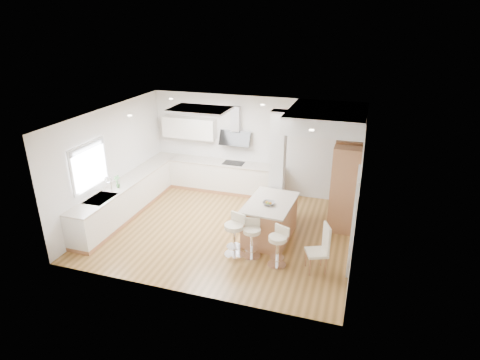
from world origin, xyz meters
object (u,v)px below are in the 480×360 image
at_px(peninsula, 270,220).
at_px(bar_stool_a, 235,233).
at_px(bar_stool_b, 252,236).
at_px(bar_stool_c, 278,245).
at_px(dining_chair, 321,247).

relative_size(peninsula, bar_stool_a, 1.66).
xyz_separation_m(bar_stool_b, bar_stool_c, (0.60, -0.17, 0.01)).
bearing_deg(bar_stool_b, bar_stool_c, -29.93).
xyz_separation_m(peninsula, bar_stool_b, (-0.18, -0.88, 0.02)).
bearing_deg(bar_stool_b, bar_stool_a, 173.27).
xyz_separation_m(bar_stool_b, dining_chair, (1.47, -0.08, 0.07)).
xyz_separation_m(peninsula, dining_chair, (1.29, -0.96, 0.09)).
bearing_deg(peninsula, bar_stool_c, -64.35).
height_order(bar_stool_a, bar_stool_c, bar_stool_a).
distance_m(bar_stool_c, dining_chair, 0.87).
distance_m(peninsula, bar_stool_a, 1.09).
height_order(peninsula, bar_stool_c, peninsula).
distance_m(bar_stool_b, bar_stool_c, 0.63).
height_order(bar_stool_a, bar_stool_b, bar_stool_a).
xyz_separation_m(bar_stool_a, bar_stool_c, (0.97, -0.11, -0.04)).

